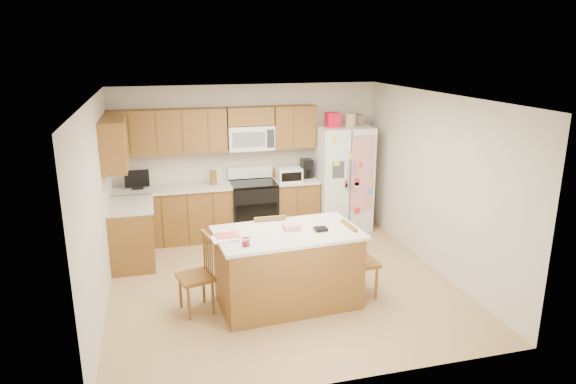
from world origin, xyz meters
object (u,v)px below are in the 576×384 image
object	(u,v)px
windsor_chair_left	(198,276)
windsor_chair_right	(358,262)
stove	(253,207)
refrigerator	(342,177)
windsor_chair_back	(268,251)
island	(288,267)

from	to	relation	value
windsor_chair_left	windsor_chair_right	size ratio (longest dim) A/B	0.97
stove	windsor_chair_left	world-z (taller)	stove
stove	windsor_chair_right	xyz separation A→B (m)	(0.86, -2.56, -0.00)
refrigerator	windsor_chair_back	size ratio (longest dim) A/B	2.02
windsor_chair_right	stove	bearing A→B (deg)	108.50
refrigerator	windsor_chair_right	size ratio (longest dim) A/B	2.05
stove	refrigerator	xyz separation A→B (m)	(1.57, -0.06, 0.45)
windsor_chair_back	stove	bearing A→B (deg)	84.84
island	windsor_chair_right	size ratio (longest dim) A/B	1.84
windsor_chair_left	windsor_chair_back	bearing A→B (deg)	26.72
stove	windsor_chair_right	size ratio (longest dim) A/B	1.14
island	stove	bearing A→B (deg)	88.65
refrigerator	windsor_chair_back	xyz separation A→B (m)	(-1.75, -1.88, -0.44)
stove	windsor_chair_right	bearing A→B (deg)	-71.50
windsor_chair_back	island	bearing A→B (deg)	-78.66
stove	refrigerator	size ratio (longest dim) A/B	0.55
refrigerator	windsor_chair_left	world-z (taller)	refrigerator
island	windsor_chair_left	size ratio (longest dim) A/B	1.90
island	windsor_chair_back	bearing A→B (deg)	101.34
stove	island	size ratio (longest dim) A/B	0.62
island	refrigerator	bearing A→B (deg)	56.51
refrigerator	island	world-z (taller)	refrigerator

